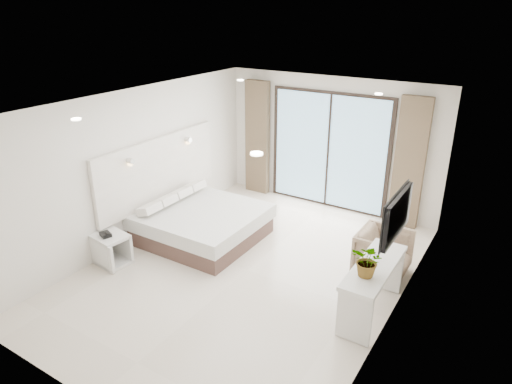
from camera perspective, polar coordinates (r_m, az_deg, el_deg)
ground at (r=7.47m, az=-1.10°, el=-9.75°), size 6.20×6.20×0.00m
room_shell at (r=7.50m, az=0.87°, el=3.79°), size 4.62×6.22×2.72m
bed at (r=8.35m, az=-6.83°, el=-3.89°), size 2.00×1.90×0.70m
nightstand at (r=7.90m, az=-17.65°, el=-6.81°), size 0.62×0.54×0.51m
phone at (r=7.75m, az=-18.30°, el=-5.07°), size 0.22×0.20×0.06m
console_desk at (r=6.45m, az=14.45°, el=-10.45°), size 0.47×1.49×0.77m
plant at (r=5.99m, az=13.84°, el=-8.77°), size 0.48×0.51×0.35m
armchair at (r=7.49m, az=15.65°, el=-7.08°), size 0.72×0.77×0.79m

